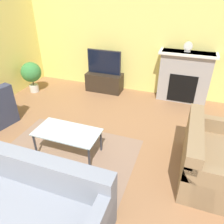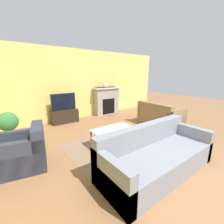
# 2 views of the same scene
# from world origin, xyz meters

# --- Properties ---
(wall_back) EXTENTS (8.53, 0.06, 2.70)m
(wall_back) POSITION_xyz_m (0.00, 5.11, 1.35)
(wall_back) COLOR #EADB72
(wall_back) RESTS_ON ground_plane
(area_rug) EXTENTS (2.27, 1.75, 0.00)m
(area_rug) POSITION_xyz_m (-0.30, 2.11, 0.00)
(area_rug) COLOR #896B56
(area_rug) RESTS_ON ground_plane
(fireplace) EXTENTS (1.26, 0.41, 1.19)m
(fireplace) POSITION_xyz_m (1.33, 4.91, 0.62)
(fireplace) COLOR #9E9993
(fireplace) RESTS_ON ground_plane
(tv_stand) EXTENTS (0.94, 0.43, 0.47)m
(tv_stand) POSITION_xyz_m (-0.64, 4.79, 0.24)
(tv_stand) COLOR #2D2319
(tv_stand) RESTS_ON ground_plane
(tv) EXTENTS (0.88, 0.06, 0.61)m
(tv) POSITION_xyz_m (-0.64, 4.78, 0.78)
(tv) COLOR #232328
(tv) RESTS_ON tv_stand
(couch_sectional) EXTENTS (2.29, 0.90, 0.82)m
(couch_sectional) POSITION_xyz_m (-0.28, 0.95, 0.29)
(couch_sectional) COLOR gray
(couch_sectional) RESTS_ON ground_plane
(couch_loveseat) EXTENTS (1.00, 1.35, 0.82)m
(couch_loveseat) POSITION_xyz_m (1.98, 2.51, 0.29)
(couch_loveseat) COLOR #8C704C
(couch_loveseat) RESTS_ON ground_plane
(coffee_table) EXTENTS (1.07, 0.55, 0.44)m
(coffee_table) POSITION_xyz_m (-0.30, 2.25, 0.39)
(coffee_table) COLOR #333338
(coffee_table) RESTS_ON ground_plane
(potted_plant) EXTENTS (0.50, 0.50, 0.79)m
(potted_plant) POSITION_xyz_m (-2.38, 4.09, 0.51)
(potted_plant) COLOR beige
(potted_plant) RESTS_ON ground_plane
(mantel_clock) EXTENTS (0.19, 0.07, 0.22)m
(mantel_clock) POSITION_xyz_m (1.30, 4.91, 1.31)
(mantel_clock) COLOR beige
(mantel_clock) RESTS_ON fireplace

